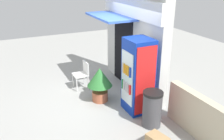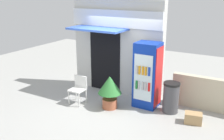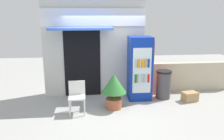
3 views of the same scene
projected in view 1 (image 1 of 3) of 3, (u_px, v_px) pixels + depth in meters
The scene contains 7 objects.
ground at pixel (96, 98), 6.99m from camera, with size 16.00×16.00×0.00m, color #A3A39E.
storefront_building at pixel (133, 37), 7.22m from camera, with size 3.15×1.18×3.03m.
drink_cooler at pixel (138, 76), 6.06m from camera, with size 0.70×0.66×1.91m.
plastic_chair at pixel (83, 73), 7.47m from camera, with size 0.44×0.42×0.84m.
potted_plant_near_shop at pixel (100, 81), 6.65m from camera, with size 0.68×0.68×0.97m.
trash_bin at pixel (152, 109), 5.62m from camera, with size 0.46×0.46×0.87m.
stone_boundary_wall at pixel (217, 129), 4.83m from camera, with size 2.79×0.20×0.95m, color beige.
Camera 1 is at (5.79, -2.22, 3.37)m, focal length 39.31 mm.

